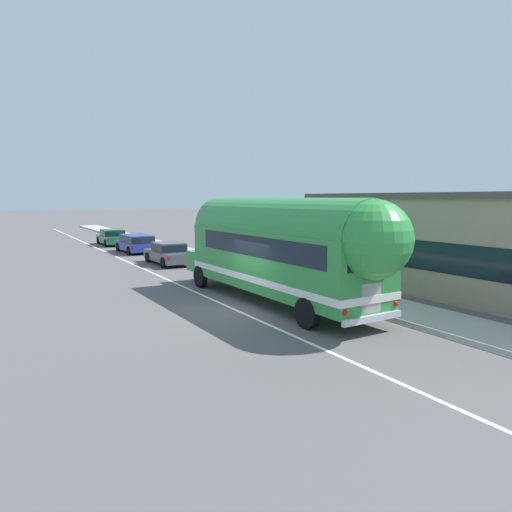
{
  "coord_description": "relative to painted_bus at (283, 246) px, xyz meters",
  "views": [
    {
      "loc": [
        -7.77,
        -14.68,
        4.13
      ],
      "look_at": [
        2.14,
        2.18,
        1.64
      ],
      "focal_mm": 32.27,
      "sensor_mm": 36.0,
      "label": 1
    }
  ],
  "objects": [
    {
      "name": "car_second",
      "position": [
        -0.01,
        19.89,
        -1.51
      ],
      "size": [
        2.07,
        4.48,
        1.37
      ],
      "color": "navy",
      "rests_on": "ground"
    },
    {
      "name": "painted_bus",
      "position": [
        0.0,
        0.0,
        0.0
      ],
      "size": [
        2.79,
        12.52,
        4.12
      ],
      "color": "#2D8C3D",
      "rests_on": "ground"
    },
    {
      "name": "sidewalk_slab",
      "position": [
        3.11,
        10.22,
        -2.23
      ],
      "size": [
        2.48,
        90.0,
        0.15
      ],
      "primitive_type": "cube",
      "color": "#ADA89E",
      "rests_on": "ground"
    },
    {
      "name": "ground_plane",
      "position": [
        -1.92,
        0.22,
        -2.3
      ],
      "size": [
        300.0,
        300.0,
        0.0
      ],
      "primitive_type": "plane",
      "color": "#565454"
    },
    {
      "name": "lane_markings",
      "position": [
        -0.17,
        12.22,
        -2.3
      ],
      "size": [
        3.92,
        80.0,
        0.01
      ],
      "color": "silver",
      "rests_on": "ground"
    },
    {
      "name": "car_third",
      "position": [
        -0.17,
        26.66,
        -1.56
      ],
      "size": [
        2.05,
        4.58,
        1.37
      ],
      "color": "#196633",
      "rests_on": "ground"
    },
    {
      "name": "car_lead",
      "position": [
        0.04,
        12.83,
        -1.57
      ],
      "size": [
        1.94,
        4.36,
        1.37
      ],
      "color": "#474C51",
      "rests_on": "ground"
    },
    {
      "name": "roadside_building",
      "position": [
        10.54,
        -2.57,
        -0.13
      ],
      "size": [
        10.2,
        17.23,
        4.34
      ],
      "color": "gray",
      "rests_on": "ground"
    }
  ]
}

